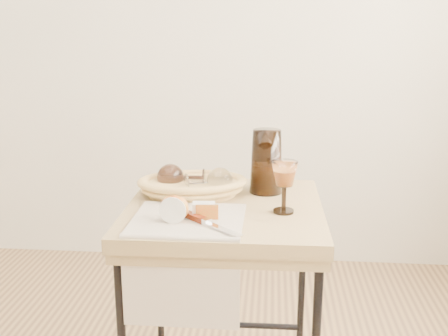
# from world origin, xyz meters

# --- Properties ---
(wall_back) EXTENTS (3.60, 0.00, 2.70)m
(wall_back) POSITION_xyz_m (0.00, 1.80, 1.35)
(wall_back) COLOR beige
(wall_back) RESTS_ON ground
(side_table) EXTENTS (0.59, 0.59, 0.73)m
(side_table) POSITION_xyz_m (0.63, 0.54, 0.37)
(side_table) COLOR brown
(side_table) RESTS_ON floor
(tea_towel) EXTENTS (0.31, 0.27, 0.01)m
(tea_towel) POSITION_xyz_m (0.54, 0.40, 0.74)
(tea_towel) COLOR beige
(tea_towel) RESTS_ON side_table
(bread_basket) EXTENTS (0.33, 0.26, 0.05)m
(bread_basket) POSITION_xyz_m (0.52, 0.63, 0.76)
(bread_basket) COLOR tan
(bread_basket) RESTS_ON side_table
(goblet_lying_a) EXTENTS (0.14, 0.09, 0.09)m
(goblet_lying_a) POSITION_xyz_m (0.49, 0.64, 0.79)
(goblet_lying_a) COLOR #463028
(goblet_lying_a) RESTS_ON bread_basket
(goblet_lying_b) EXTENTS (0.15, 0.12, 0.08)m
(goblet_lying_b) POSITION_xyz_m (0.56, 0.61, 0.79)
(goblet_lying_b) COLOR white
(goblet_lying_b) RESTS_ON bread_basket
(pitcher) EXTENTS (0.17, 0.24, 0.24)m
(pitcher) POSITION_xyz_m (0.75, 0.68, 0.84)
(pitcher) COLOR black
(pitcher) RESTS_ON side_table
(wine_goblet) EXTENTS (0.09, 0.09, 0.15)m
(wine_goblet) POSITION_xyz_m (0.80, 0.49, 0.81)
(wine_goblet) COLOR white
(wine_goblet) RESTS_ON side_table
(apple_half) EXTENTS (0.08, 0.04, 0.07)m
(apple_half) POSITION_xyz_m (0.51, 0.38, 0.78)
(apple_half) COLOR #BA1C08
(apple_half) RESTS_ON tea_towel
(apple_wedge) EXTENTS (0.06, 0.04, 0.04)m
(apple_wedge) POSITION_xyz_m (0.58, 0.42, 0.76)
(apple_wedge) COLOR silver
(apple_wedge) RESTS_ON tea_towel
(table_knife) EXTENTS (0.18, 0.17, 0.02)m
(table_knife) POSITION_xyz_m (0.60, 0.35, 0.75)
(table_knife) COLOR silver
(table_knife) RESTS_ON tea_towel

